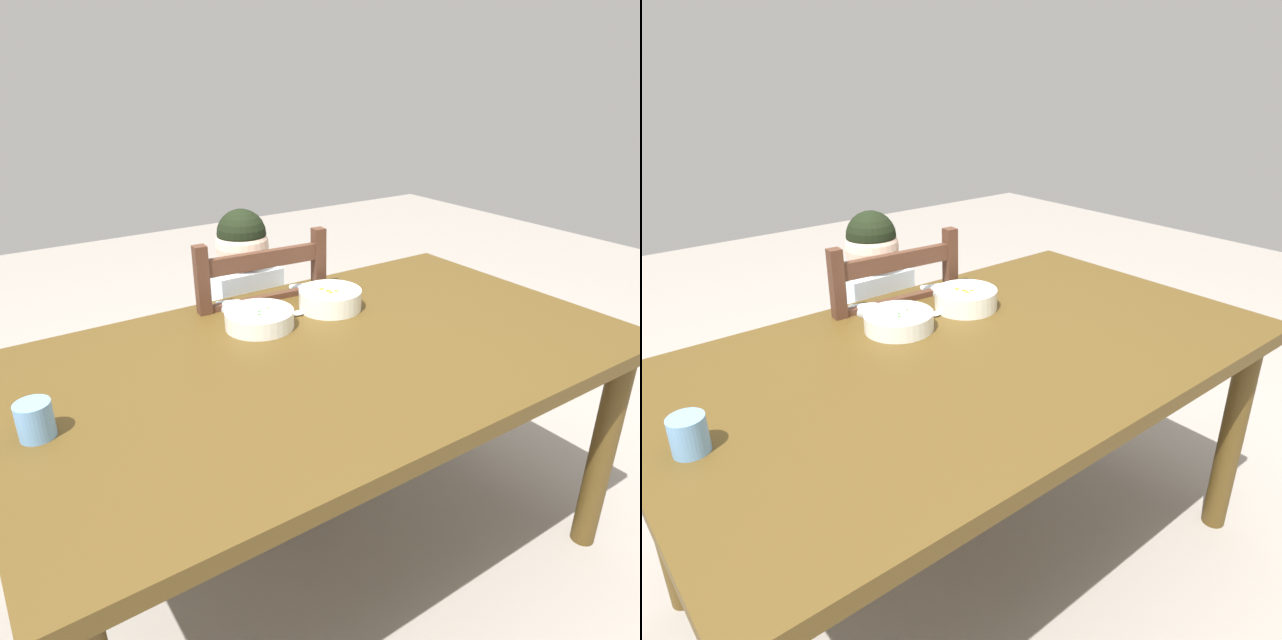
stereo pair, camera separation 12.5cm
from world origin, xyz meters
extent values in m
plane|color=gray|center=(0.00, 0.00, 0.00)|extent=(8.00, 8.00, 0.00)
cube|color=#503A17|center=(0.00, 0.00, 0.69)|extent=(1.57, 0.92, 0.04)
cylinder|color=#503A17|center=(0.71, -0.39, 0.33)|extent=(0.07, 0.07, 0.67)
cylinder|color=#503A17|center=(-0.71, 0.39, 0.33)|extent=(0.07, 0.07, 0.67)
cylinder|color=#503A17|center=(0.71, 0.39, 0.33)|extent=(0.07, 0.07, 0.67)
cube|color=#502F20|center=(0.04, 0.56, 0.44)|extent=(0.45, 0.45, 0.02)
cube|color=#502F20|center=(0.24, 0.74, 0.21)|extent=(0.04, 0.04, 0.43)
cube|color=#502F20|center=(-0.14, 0.77, 0.21)|extent=(0.04, 0.04, 0.43)
cube|color=#502F20|center=(0.21, 0.36, 0.21)|extent=(0.04, 0.04, 0.43)
cube|color=#502F20|center=(-0.16, 0.39, 0.21)|extent=(0.04, 0.04, 0.43)
cube|color=#502F20|center=(0.21, 0.36, 0.68)|extent=(0.04, 0.04, 0.46)
cube|color=#502F20|center=(-0.16, 0.39, 0.68)|extent=(0.04, 0.04, 0.46)
cube|color=#502F20|center=(0.03, 0.37, 0.84)|extent=(0.36, 0.05, 0.05)
cube|color=#502F20|center=(0.03, 0.37, 0.70)|extent=(0.36, 0.05, 0.05)
cube|color=silver|center=(0.04, 0.53, 0.61)|extent=(0.22, 0.14, 0.32)
sphere|color=beige|center=(0.04, 0.53, 0.84)|extent=(0.17, 0.17, 0.17)
sphere|color=black|center=(0.04, 0.53, 0.88)|extent=(0.16, 0.16, 0.16)
cylinder|color=#3F4C72|center=(-0.02, 0.41, 0.22)|extent=(0.07, 0.07, 0.45)
cylinder|color=#3F4C72|center=(0.09, 0.41, 0.22)|extent=(0.07, 0.07, 0.45)
cylinder|color=silver|center=(-0.09, 0.43, 0.69)|extent=(0.06, 0.24, 0.13)
cylinder|color=silver|center=(0.17, 0.43, 0.69)|extent=(0.06, 0.24, 0.13)
cylinder|color=white|center=(-0.08, 0.21, 0.73)|extent=(0.19, 0.19, 0.05)
cylinder|color=white|center=(-0.08, 0.21, 0.71)|extent=(0.08, 0.08, 0.01)
cylinder|color=green|center=(-0.08, 0.21, 0.74)|extent=(0.15, 0.15, 0.03)
sphere|color=green|center=(-0.08, 0.21, 0.75)|extent=(0.01, 0.01, 0.01)
sphere|color=#45942F|center=(-0.05, 0.21, 0.75)|extent=(0.01, 0.01, 0.01)
sphere|color=#3C932B|center=(-0.09, 0.19, 0.75)|extent=(0.01, 0.01, 0.01)
cylinder|color=white|center=(0.16, 0.21, 0.74)|extent=(0.18, 0.18, 0.06)
cylinder|color=white|center=(0.16, 0.21, 0.71)|extent=(0.08, 0.08, 0.01)
cylinder|color=orange|center=(0.16, 0.21, 0.75)|extent=(0.15, 0.15, 0.03)
cube|color=orange|center=(0.15, 0.21, 0.76)|extent=(0.02, 0.02, 0.01)
cube|color=orange|center=(0.14, 0.19, 0.76)|extent=(0.01, 0.01, 0.01)
cube|color=orange|center=(0.16, 0.19, 0.76)|extent=(0.02, 0.02, 0.01)
cube|color=orange|center=(0.14, 0.23, 0.76)|extent=(0.02, 0.02, 0.01)
cube|color=silver|center=(0.12, 0.24, 0.71)|extent=(0.10, 0.03, 0.00)
ellipsoid|color=silver|center=(0.06, 0.23, 0.71)|extent=(0.05, 0.04, 0.01)
cylinder|color=#6DA5DD|center=(-0.68, 0.00, 0.75)|extent=(0.07, 0.07, 0.07)
camera|label=1|loc=(-0.75, -1.07, 1.35)|focal=32.23mm
camera|label=2|loc=(-0.85, -0.99, 1.35)|focal=32.23mm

